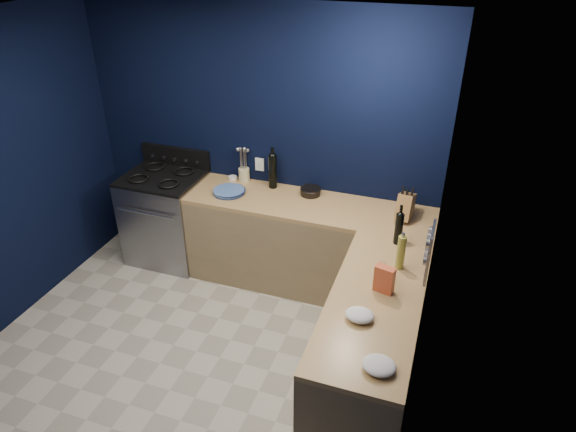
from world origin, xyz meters
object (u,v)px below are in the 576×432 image
at_px(plate_stack, 229,191).
at_px(crouton_bag, 384,279).
at_px(gas_range, 167,219).
at_px(utensil_crock, 244,175).
at_px(knife_block, 405,207).

relative_size(plate_stack, crouton_bag, 1.47).
bearing_deg(plate_stack, gas_range, 177.77).
xyz_separation_m(plate_stack, utensil_crock, (0.03, 0.30, 0.05)).
relative_size(plate_stack, knife_block, 1.31).
xyz_separation_m(gas_range, crouton_bag, (2.40, -1.03, 0.54)).
height_order(plate_stack, utensil_crock, utensil_crock).
height_order(gas_range, utensil_crock, utensil_crock).
height_order(gas_range, plate_stack, plate_stack).
distance_m(utensil_crock, crouton_bag, 2.08).
height_order(utensil_crock, knife_block, knife_block).
bearing_deg(utensil_crock, gas_range, -160.88).
bearing_deg(plate_stack, crouton_bag, -31.29).
distance_m(plate_stack, utensil_crock, 0.30).
distance_m(gas_range, plate_stack, 0.88).
bearing_deg(utensil_crock, knife_block, -8.05).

